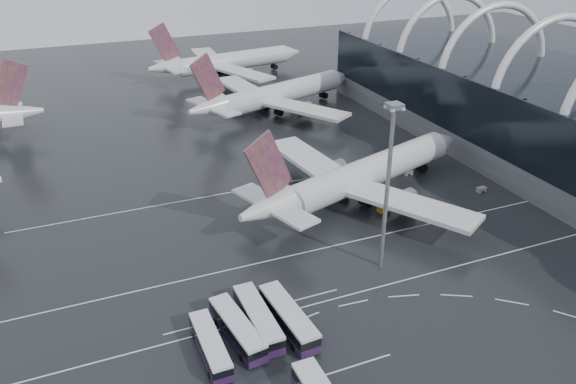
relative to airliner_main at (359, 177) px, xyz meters
name	(u,v)px	position (x,y,z in m)	size (l,w,h in m)	color
ground	(390,276)	(-8.36, -26.34, -5.35)	(420.00, 420.00, 0.00)	black
lane_marking_near	(397,282)	(-8.36, -28.34, -5.35)	(120.00, 0.25, 0.01)	silver
lane_marking_mid	(356,241)	(-8.36, -14.34, -5.35)	(120.00, 0.25, 0.01)	silver
lane_marking_far	(296,181)	(-8.36, 13.66, -5.35)	(120.00, 0.25, 0.01)	silver
bus_bay_line_south	(297,384)	(-32.36, -42.34, -5.35)	(28.00, 0.25, 0.01)	silver
bus_bay_line_north	(255,311)	(-32.36, -26.34, -5.35)	(28.00, 0.25, 0.01)	silver
airliner_main	(359,177)	(0.00, 0.00, 0.00)	(61.67, 53.44, 21.38)	silver
airliner_gate_b	(274,95)	(4.65, 59.95, 0.01)	(60.13, 53.43, 21.44)	silver
airliner_gate_c	(226,62)	(3.36, 104.55, 0.03)	(60.41, 55.09, 21.54)	silver
bus_row_near_a	(210,346)	(-41.08, -32.96, -3.68)	(3.03, 12.42, 3.05)	#25123A
bus_row_near_b	(237,329)	(-36.67, -31.21, -3.56)	(4.65, 13.54, 3.27)	#25123A
bus_row_near_c	(258,318)	(-33.24, -30.34, -3.49)	(3.35, 13.77, 3.39)	#25123A
bus_row_near_d	(289,317)	(-29.09, -31.85, -3.46)	(4.10, 14.21, 3.45)	#25123A
floodlight_mast	(389,169)	(-8.33, -23.13, 12.84)	(2.22, 2.22, 28.93)	gray
gse_cart_belly_a	(414,204)	(9.10, -7.27, -4.72)	(2.33, 1.38, 1.27)	#B89218
gse_cart_belly_b	(408,172)	(16.84, 6.63, -4.80)	(2.02, 1.19, 1.10)	slate
gse_cart_belly_c	(384,208)	(2.39, -6.50, -4.68)	(2.46, 1.45, 1.34)	#B89218
gse_cart_belly_d	(481,190)	(26.58, -7.02, -4.81)	(1.99, 1.18, 1.09)	slate
gse_cart_belly_e	(371,175)	(8.24, 8.82, -4.77)	(2.16, 1.27, 1.18)	#B89218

